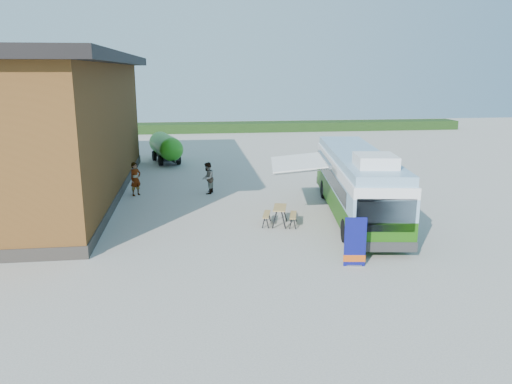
{
  "coord_description": "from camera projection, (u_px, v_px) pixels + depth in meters",
  "views": [
    {
      "loc": [
        -2.65,
        -17.63,
        6.65
      ],
      "look_at": [
        0.15,
        3.69,
        1.4
      ],
      "focal_mm": 35.0,
      "sensor_mm": 36.0,
      "label": 1
    }
  ],
  "objects": [
    {
      "name": "person_b",
      "position": [
        208.0,
        178.0,
        27.46
      ],
      "size": [
        0.87,
        1.0,
        1.75
      ],
      "primitive_type": "imported",
      "rotation": [
        0.0,
        0.0,
        -1.84
      ],
      "color": "#999999",
      "rests_on": "ground"
    },
    {
      "name": "bus",
      "position": [
        357.0,
        181.0,
        23.06
      ],
      "size": [
        3.97,
        11.58,
        3.49
      ],
      "rotation": [
        0.0,
        0.0,
        -0.14
      ],
      "color": "#226811",
      "rests_on": "ground"
    },
    {
      "name": "slurry_tanker",
      "position": [
        166.0,
        146.0,
        36.74
      ],
      "size": [
        2.64,
        5.51,
        2.09
      ],
      "rotation": [
        0.0,
        0.0,
        0.26
      ],
      "color": "#2B981B",
      "rests_on": "ground"
    },
    {
      "name": "person_a",
      "position": [
        136.0,
        179.0,
        27.06
      ],
      "size": [
        0.79,
        0.78,
        1.83
      ],
      "primitive_type": "imported",
      "rotation": [
        0.0,
        0.0,
        0.76
      ],
      "color": "#999999",
      "rests_on": "ground"
    },
    {
      "name": "hedge",
      "position": [
        285.0,
        126.0,
        56.38
      ],
      "size": [
        40.0,
        3.0,
        1.0
      ],
      "primitive_type": "cube",
      "color": "#264419",
      "rests_on": "ground"
    },
    {
      "name": "banner",
      "position": [
        355.0,
        246.0,
        17.25
      ],
      "size": [
        0.77,
        0.25,
        1.77
      ],
      "rotation": [
        0.0,
        0.0,
        -0.14
      ],
      "color": "#0C0F60",
      "rests_on": "ground"
    },
    {
      "name": "awning",
      "position": [
        302.0,
        163.0,
        22.76
      ],
      "size": [
        3.01,
        4.29,
        0.51
      ],
      "rotation": [
        0.0,
        0.0,
        -0.14
      ],
      "color": "white",
      "rests_on": "ground"
    },
    {
      "name": "ground",
      "position": [
        265.0,
        251.0,
        18.89
      ],
      "size": [
        100.0,
        100.0,
        0.0
      ],
      "primitive_type": "plane",
      "color": "#BCB7AD",
      "rests_on": "ground"
    },
    {
      "name": "picnic_table",
      "position": [
        280.0,
        212.0,
        21.9
      ],
      "size": [
        1.7,
        1.58,
        0.82
      ],
      "rotation": [
        0.0,
        0.0,
        -0.23
      ],
      "color": "#A6874E",
      "rests_on": "ground"
    },
    {
      "name": "barn",
      "position": [
        41.0,
        130.0,
        26.34
      ],
      "size": [
        9.6,
        21.2,
        7.5
      ],
      "color": "brown",
      "rests_on": "ground"
    }
  ]
}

